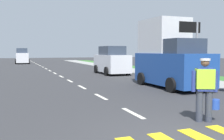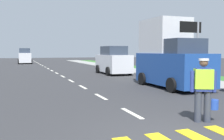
# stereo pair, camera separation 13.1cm
# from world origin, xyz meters

# --- Properties ---
(ground_plane) EXTENTS (96.00, 96.00, 0.00)m
(ground_plane) POSITION_xyz_m (0.00, 21.00, 0.00)
(ground_plane) COLOR #333335
(sidewalk_right) EXTENTS (2.40, 72.00, 0.14)m
(sidewalk_right) POSITION_xyz_m (7.20, 10.00, 0.00)
(sidewalk_right) COLOR #9E9E99
(sidewalk_right) RESTS_ON ground
(grass_verge_right) EXTENTS (2.40, 72.00, 0.06)m
(grass_verge_right) POSITION_xyz_m (9.60, 10.00, 0.00)
(grass_verge_right) COLOR #38722D
(grass_verge_right) RESTS_ON ground
(lane_center_line) EXTENTS (0.14, 46.40, 0.01)m
(lane_center_line) POSITION_xyz_m (0.00, 25.20, 0.00)
(lane_center_line) COLOR silver
(lane_center_line) RESTS_ON ground
(road_worker) EXTENTS (0.75, 0.45, 1.67)m
(road_worker) POSITION_xyz_m (1.37, 1.20, 0.93)
(road_worker) COLOR #383D4C
(road_worker) RESTS_ON ground
(lane_direction_sign) EXTENTS (1.16, 0.11, 3.20)m
(lane_direction_sign) POSITION_xyz_m (4.49, 5.70, 2.41)
(lane_direction_sign) COLOR gray
(lane_direction_sign) RESTS_ON ground
(delivery_truck) EXTENTS (2.16, 4.60, 3.54)m
(delivery_truck) POSITION_xyz_m (4.28, 7.24, 1.61)
(delivery_truck) COLOR #1E4799
(delivery_truck) RESTS_ON ground
(car_oncoming_third) EXTENTS (1.94, 3.83, 2.27)m
(car_oncoming_third) POSITION_xyz_m (-1.93, 36.17, 1.05)
(car_oncoming_third) COLOR silver
(car_oncoming_third) RESTS_ON ground
(car_parked_far) EXTENTS (1.99, 4.16, 2.25)m
(car_parked_far) POSITION_xyz_m (4.19, 15.35, 1.05)
(car_parked_far) COLOR silver
(car_parked_far) RESTS_ON ground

